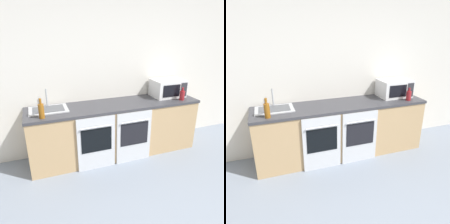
# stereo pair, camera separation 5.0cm
# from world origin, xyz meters

# --- Properties ---
(wall_back) EXTENTS (10.00, 0.06, 2.60)m
(wall_back) POSITION_xyz_m (0.00, 2.50, 1.30)
(wall_back) COLOR silver
(wall_back) RESTS_ON ground_plane
(counter_back) EXTENTS (2.74, 0.65, 0.88)m
(counter_back) POSITION_xyz_m (0.00, 2.16, 0.44)
(counter_back) COLOR tan
(counter_back) RESTS_ON ground_plane
(oven_left) EXTENTS (0.57, 0.06, 0.84)m
(oven_left) POSITION_xyz_m (-0.42, 1.83, 0.43)
(oven_left) COLOR silver
(oven_left) RESTS_ON ground_plane
(oven_right) EXTENTS (0.57, 0.06, 0.84)m
(oven_right) POSITION_xyz_m (0.18, 1.83, 0.43)
(oven_right) COLOR silver
(oven_right) RESTS_ON ground_plane
(microwave) EXTENTS (0.53, 0.39, 0.29)m
(microwave) POSITION_xyz_m (0.99, 2.25, 1.03)
(microwave) COLOR silver
(microwave) RESTS_ON counter_back
(bottle_amber) EXTENTS (0.07, 0.07, 0.27)m
(bottle_amber) POSITION_xyz_m (-1.12, 1.95, 0.99)
(bottle_amber) COLOR #8C5114
(bottle_amber) RESTS_ON counter_back
(bottle_red) EXTENTS (0.08, 0.08, 0.21)m
(bottle_red) POSITION_xyz_m (1.10, 1.97, 0.96)
(bottle_red) COLOR maroon
(bottle_red) RESTS_ON counter_back
(sink) EXTENTS (0.55, 0.39, 0.28)m
(sink) POSITION_xyz_m (-1.02, 2.23, 0.90)
(sink) COLOR #A8AAAF
(sink) RESTS_ON counter_back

